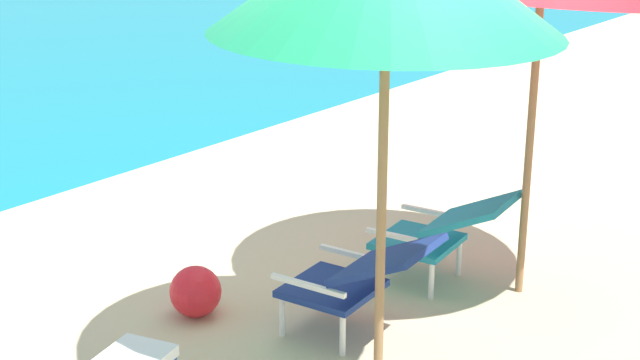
{
  "coord_description": "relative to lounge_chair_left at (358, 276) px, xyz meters",
  "views": [
    {
      "loc": [
        -4.4,
        -3.02,
        2.66
      ],
      "look_at": [
        0.0,
        0.49,
        0.75
      ],
      "focal_mm": 52.16,
      "sensor_mm": 36.0,
      "label": 1
    }
  ],
  "objects": [
    {
      "name": "lounge_chair_left",
      "position": [
        0.0,
        0.0,
        0.0
      ],
      "size": [
        0.62,
        0.92,
        0.68
      ],
      "color": "navy",
      "rests_on": "ground_plane"
    },
    {
      "name": "lounge_chair_right",
      "position": [
        0.93,
        -0.0,
        0.0
      ],
      "size": [
        0.64,
        0.93,
        0.68
      ],
      "color": "teal",
      "rests_on": "ground_plane"
    },
    {
      "name": "beach_ball",
      "position": [
        -0.39,
        0.96,
        -0.24
      ],
      "size": [
        0.32,
        0.32,
        0.32
      ],
      "primitive_type": "sphere",
      "color": "red",
      "rests_on": "ground_plane"
    },
    {
      "name": "ground_plane",
      "position": [
        0.42,
        4.12,
        -0.4
      ],
      "size": [
        40.0,
        40.0,
        0.0
      ],
      "primitive_type": "plane",
      "color": "#CCB78E"
    }
  ]
}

